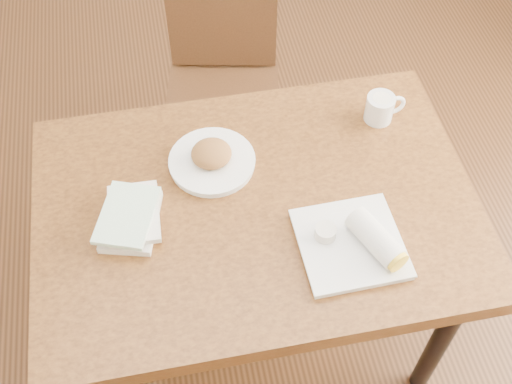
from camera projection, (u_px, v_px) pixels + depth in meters
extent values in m
cube|color=#472814|center=(256.00, 322.00, 2.39)|extent=(4.00, 5.00, 0.01)
cube|color=brown|center=(256.00, 209.00, 1.81)|extent=(1.23, 0.86, 0.06)
cylinder|color=black|center=(441.00, 339.00, 1.97)|extent=(0.06, 0.06, 0.69)
cylinder|color=black|center=(94.00, 218.00, 2.25)|extent=(0.06, 0.06, 0.69)
cylinder|color=black|center=(376.00, 174.00, 2.37)|extent=(0.06, 0.06, 0.69)
cylinder|color=#3F2512|center=(269.00, 114.00, 2.72)|extent=(0.04, 0.04, 0.45)
cylinder|color=#3F2512|center=(184.00, 113.00, 2.72)|extent=(0.04, 0.04, 0.45)
cylinder|color=#3F2512|center=(269.00, 181.00, 2.50)|extent=(0.04, 0.04, 0.45)
cylinder|color=#3F2512|center=(177.00, 180.00, 2.50)|extent=(0.04, 0.04, 0.45)
cube|color=#3F2512|center=(222.00, 103.00, 2.41)|extent=(0.50, 0.50, 0.04)
cube|color=#3F2512|center=(222.00, 14.00, 2.32)|extent=(0.40, 0.12, 0.45)
cylinder|color=white|center=(212.00, 163.00, 1.86)|extent=(0.25, 0.25, 0.02)
cylinder|color=white|center=(212.00, 160.00, 1.85)|extent=(0.25, 0.25, 0.01)
ellipsoid|color=#B27538|center=(211.00, 154.00, 1.83)|extent=(0.14, 0.13, 0.06)
cylinder|color=white|center=(379.00, 108.00, 1.95)|extent=(0.09, 0.09, 0.09)
torus|color=white|center=(395.00, 105.00, 1.96)|extent=(0.07, 0.02, 0.07)
cylinder|color=tan|center=(382.00, 99.00, 1.92)|extent=(0.08, 0.08, 0.01)
cylinder|color=#F2E5CC|center=(382.00, 98.00, 1.91)|extent=(0.05, 0.05, 0.00)
cube|color=white|center=(350.00, 245.00, 1.69)|extent=(0.27, 0.27, 0.02)
cube|color=white|center=(350.00, 243.00, 1.69)|extent=(0.28, 0.28, 0.01)
cylinder|color=white|center=(375.00, 238.00, 1.65)|extent=(0.13, 0.18, 0.07)
cylinder|color=yellow|center=(397.00, 261.00, 1.61)|extent=(0.06, 0.05, 0.06)
cylinder|color=silver|center=(325.00, 232.00, 1.68)|extent=(0.06, 0.06, 0.03)
cylinder|color=red|center=(326.00, 230.00, 1.67)|extent=(0.05, 0.05, 0.01)
cube|color=white|center=(131.00, 221.00, 1.74)|extent=(0.19, 0.23, 0.02)
cube|color=silver|center=(134.00, 214.00, 1.73)|extent=(0.14, 0.20, 0.02)
cube|color=#91DAA4|center=(127.00, 215.00, 1.70)|extent=(0.20, 0.24, 0.01)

